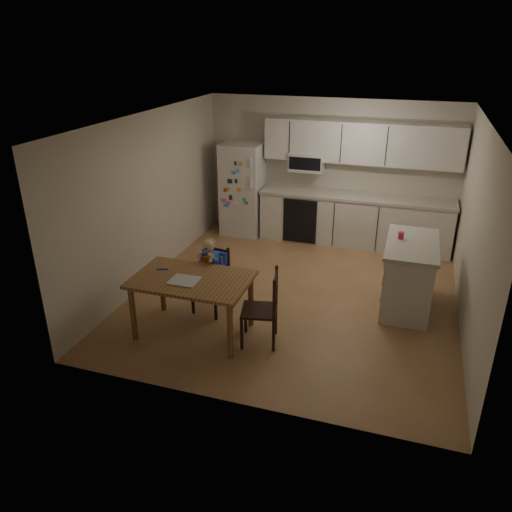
{
  "coord_description": "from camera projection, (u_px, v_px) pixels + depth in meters",
  "views": [
    {
      "loc": [
        1.43,
        -6.33,
        3.47
      ],
      "look_at": [
        -0.35,
        -0.79,
        0.89
      ],
      "focal_mm": 35.0,
      "sensor_mm": 36.0,
      "label": 1
    }
  ],
  "objects": [
    {
      "name": "refrigerator",
      "position": [
        243.0,
        189.0,
        9.27
      ],
      "size": [
        0.72,
        0.7,
        1.7
      ],
      "primitive_type": "cube",
      "color": "silver",
      "rests_on": "ground"
    },
    {
      "name": "toddler_spoon",
      "position": [
        162.0,
        269.0,
        6.28
      ],
      "size": [
        0.12,
        0.06,
        0.02
      ],
      "primitive_type": "cylinder",
      "rotation": [
        0.0,
        1.57,
        0.35
      ],
      "color": "blue",
      "rests_on": "dining_table"
    },
    {
      "name": "chair_booster",
      "position": [
        212.0,
        267.0,
        6.65
      ],
      "size": [
        0.45,
        0.45,
        1.06
      ],
      "rotation": [
        0.0,
        0.0,
        -0.16
      ],
      "color": "black",
      "rests_on": "ground"
    },
    {
      "name": "chair_side",
      "position": [
        267.0,
        304.0,
        5.96
      ],
      "size": [
        0.5,
        0.5,
        0.95
      ],
      "rotation": [
        0.0,
        0.0,
        -1.36
      ],
      "color": "black",
      "rests_on": "ground"
    },
    {
      "name": "napkin",
      "position": [
        184.0,
        281.0,
        5.99
      ],
      "size": [
        0.34,
        0.3,
        0.01
      ],
      "primitive_type": "cube",
      "color": "#B7B6BC",
      "rests_on": "dining_table"
    },
    {
      "name": "kitchen_run",
      "position": [
        355.0,
        196.0,
        8.77
      ],
      "size": [
        3.37,
        0.62,
        2.15
      ],
      "color": "silver",
      "rests_on": "ground"
    },
    {
      "name": "room",
      "position": [
        306.0,
        203.0,
        7.22
      ],
      "size": [
        4.52,
        5.01,
        2.51
      ],
      "color": "olive",
      "rests_on": "ground"
    },
    {
      "name": "kitchen_island",
      "position": [
        408.0,
        275.0,
        6.8
      ],
      "size": [
        0.68,
        1.29,
        0.95
      ],
      "color": "silver",
      "rests_on": "ground"
    },
    {
      "name": "dining_table",
      "position": [
        192.0,
        286.0,
        6.11
      ],
      "size": [
        1.43,
        0.92,
        0.77
      ],
      "color": "brown",
      "rests_on": "ground"
    },
    {
      "name": "red_cup",
      "position": [
        401.0,
        235.0,
        6.72
      ],
      "size": [
        0.08,
        0.08,
        0.1
      ],
      "primitive_type": "cylinder",
      "color": "red",
      "rests_on": "kitchen_island"
    }
  ]
}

